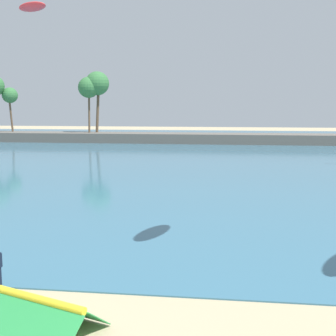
{
  "coord_description": "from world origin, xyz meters",
  "views": [
    {
      "loc": [
        2.54,
        -7.62,
        6.94
      ],
      "look_at": [
        -0.07,
        13.53,
        3.81
      ],
      "focal_mm": 45.86,
      "sensor_mm": 36.0,
      "label": 1
    }
  ],
  "objects": [
    {
      "name": "sea",
      "position": [
        0.0,
        58.9,
        0.03
      ],
      "size": [
        220.0,
        103.73,
        0.06
      ],
      "primitive_type": "cube",
      "color": "#386B84",
      "rests_on": "ground"
    },
    {
      "name": "palm_headland",
      "position": [
        -4.18,
        70.81,
        3.49
      ],
      "size": [
        117.54,
        7.12,
        13.19
      ],
      "color": "#605B54",
      "rests_on": "ground"
    },
    {
      "name": "folded_kite",
      "position": [
        -2.91,
        4.25,
        0.72
      ],
      "size": [
        4.21,
        3.46,
        1.08
      ],
      "color": "green",
      "rests_on": "ground"
    },
    {
      "name": "kite_aloft_drifting_left",
      "position": [
        -11.57,
        24.12,
        14.17
      ],
      "size": [
        3.08,
        2.34,
        0.77
      ],
      "primitive_type": "ellipsoid",
      "rotation": [
        0.41,
        0.0,
        2.64
      ],
      "color": "red"
    }
  ]
}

